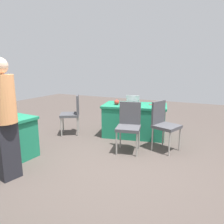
% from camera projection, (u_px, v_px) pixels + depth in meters
% --- Properties ---
extents(ground_plane, '(14.40, 14.40, 0.00)m').
position_uv_depth(ground_plane, '(117.00, 166.00, 3.59)').
color(ground_plane, '#4C423D').
extents(table_foreground, '(1.61, 1.14, 0.75)m').
position_uv_depth(table_foreground, '(134.00, 120.00, 5.10)').
color(table_foreground, '#1E7A56').
rests_on(table_foreground, ground).
extents(chair_near_front, '(0.61, 0.61, 0.96)m').
position_uv_depth(chair_near_front, '(73.00, 112.00, 5.16)').
color(chair_near_front, '#9E9993').
rests_on(chair_near_front, ground).
extents(chair_tucked_left, '(0.53, 0.53, 0.96)m').
position_uv_depth(chair_tucked_left, '(129.00, 124.00, 4.13)').
color(chair_tucked_left, '#9E9993').
rests_on(chair_tucked_left, ground).
extents(chair_tucked_right, '(0.56, 0.56, 0.97)m').
position_uv_depth(chair_tucked_right, '(164.00, 122.00, 4.17)').
color(chair_tucked_right, '#9E9993').
rests_on(chair_tucked_right, ground).
extents(person_presenter, '(0.40, 0.40, 1.76)m').
position_uv_depth(person_presenter, '(4.00, 114.00, 2.99)').
color(person_presenter, '#26262D').
rests_on(person_presenter, ground).
extents(laptop_silver, '(0.37, 0.35, 0.21)m').
position_uv_depth(laptop_silver, '(132.00, 103.00, 5.03)').
color(laptop_silver, silver).
rests_on(laptop_silver, table_foreground).
extents(yarn_ball, '(0.12, 0.12, 0.12)m').
position_uv_depth(yarn_ball, '(117.00, 102.00, 4.99)').
color(yarn_ball, '#B2382D').
rests_on(yarn_ball, table_foreground).
extents(scissors_red, '(0.18, 0.09, 0.01)m').
position_uv_depth(scissors_red, '(152.00, 105.00, 4.95)').
color(scissors_red, red).
rests_on(scissors_red, table_foreground).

